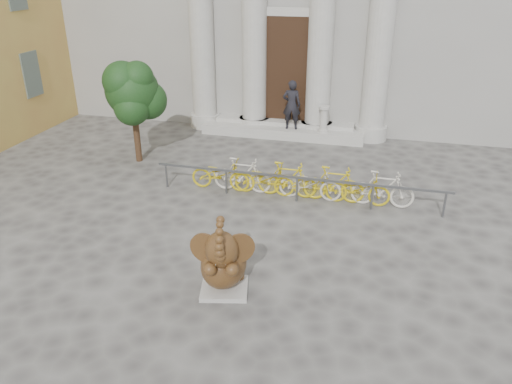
% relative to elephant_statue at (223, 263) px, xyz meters
% --- Properties ---
extents(ground, '(80.00, 80.00, 0.00)m').
position_rel_elephant_statue_xyz_m(ground, '(-0.82, 0.40, -0.67)').
color(ground, '#474442').
rests_on(ground, ground).
extents(entrance_steps, '(6.00, 1.20, 0.36)m').
position_rel_elephant_statue_xyz_m(entrance_steps, '(-0.82, 9.80, -0.49)').
color(entrance_steps, '#A8A59E').
rests_on(entrance_steps, ground).
extents(elephant_statue, '(1.20, 1.44, 1.84)m').
position_rel_elephant_statue_xyz_m(elephant_statue, '(0.00, 0.00, 0.00)').
color(elephant_statue, '#A8A59E').
rests_on(elephant_statue, ground).
extents(bike_rack, '(8.00, 0.53, 1.00)m').
position_rel_elephant_statue_xyz_m(bike_rack, '(0.66, 4.64, -0.17)').
color(bike_rack, slate).
rests_on(bike_rack, ground).
extents(tree, '(1.88, 1.71, 3.26)m').
position_rel_elephant_statue_xyz_m(tree, '(-4.82, 6.07, 1.61)').
color(tree, '#332114').
rests_on(tree, ground).
extents(pedestrian, '(0.70, 0.50, 1.78)m').
position_rel_elephant_statue_xyz_m(pedestrian, '(-0.47, 9.59, 0.58)').
color(pedestrian, black).
rests_on(pedestrian, entrance_steps).
extents(balustrade_post, '(0.38, 0.38, 0.94)m').
position_rel_elephant_statue_xyz_m(balustrade_post, '(0.72, 9.50, 0.13)').
color(balustrade_post, '#A8A59E').
rests_on(balustrade_post, entrance_steps).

